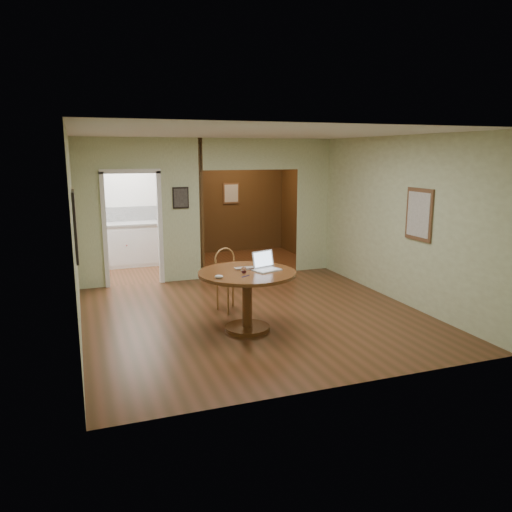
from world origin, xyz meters
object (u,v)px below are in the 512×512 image
object	(u,v)px
chair	(228,276)
closed_laptop	(246,269)
open_laptop	(265,265)
dining_table	(247,287)

from	to	relation	value
chair	closed_laptop	distance (m)	0.93
open_laptop	closed_laptop	xyz separation A→B (m)	(-0.25, 0.08, -0.05)
closed_laptop	open_laptop	bearing A→B (deg)	-15.80
dining_table	closed_laptop	distance (m)	0.26
chair	closed_laptop	bearing A→B (deg)	-107.11
dining_table	chair	size ratio (longest dim) A/B	1.37
dining_table	open_laptop	xyz separation A→B (m)	(0.27, 0.03, 0.28)
dining_table	open_laptop	world-z (taller)	open_laptop
chair	closed_laptop	size ratio (longest dim) A/B	3.19
chair	open_laptop	size ratio (longest dim) A/B	2.34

